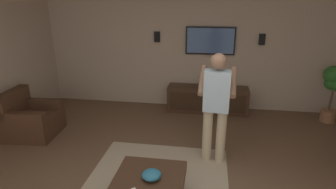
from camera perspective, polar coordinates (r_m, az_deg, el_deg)
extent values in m
cube|color=#BCA893|center=(6.04, 5.12, 10.62)|extent=(0.10, 6.64, 2.85)
cube|color=#472D1E|center=(5.50, -25.99, -5.57)|extent=(0.86, 0.86, 0.40)
cube|color=#472D1E|center=(5.53, -29.47, -1.44)|extent=(0.81, 0.24, 0.42)
cube|color=#472D1E|center=(5.23, -27.84, -6.20)|extent=(0.22, 0.81, 0.56)
cube|color=#472D1E|center=(5.72, -24.55, -3.54)|extent=(0.22, 0.81, 0.56)
cube|color=#422B1C|center=(3.23, -4.34, -18.50)|extent=(1.00, 0.80, 0.10)
cylinder|color=#422B1C|center=(3.64, 2.45, -17.49)|extent=(0.07, 0.07, 0.30)
cylinder|color=#422B1C|center=(3.75, -7.74, -16.46)|extent=(0.07, 0.07, 0.30)
cube|color=#422B1C|center=(6.00, 8.15, -0.97)|extent=(0.44, 1.70, 0.55)
cube|color=#352216|center=(5.78, 8.11, -1.73)|extent=(0.01, 1.56, 0.39)
cube|color=black|center=(5.93, 8.75, 10.96)|extent=(0.05, 1.03, 0.58)
cube|color=#4A6AA4|center=(5.91, 8.75, 10.92)|extent=(0.01, 0.97, 0.52)
cylinder|color=#C6B793|center=(4.16, 10.90, -8.55)|extent=(0.14, 0.14, 0.82)
cylinder|color=#C6B793|center=(4.17, 8.12, -8.34)|extent=(0.14, 0.14, 0.82)
cube|color=silver|center=(3.89, 10.07, 0.72)|extent=(0.24, 0.37, 0.58)
sphere|color=#997056|center=(3.78, 10.44, 6.77)|extent=(0.22, 0.22, 0.22)
cylinder|color=#997056|center=(4.04, 13.38, 2.51)|extent=(0.48, 0.12, 0.37)
cylinder|color=#997056|center=(4.05, 7.15, 2.94)|extent=(0.48, 0.12, 0.37)
cube|color=white|center=(4.26, 10.30, 2.18)|extent=(0.04, 0.05, 0.16)
cylinder|color=#9E6B4C|center=(6.36, 30.19, -3.83)|extent=(0.28, 0.28, 0.24)
cylinder|color=brown|center=(6.25, 30.67, -1.16)|extent=(0.04, 0.04, 0.39)
sphere|color=#2D6B28|center=(6.12, 31.01, 3.51)|extent=(0.34, 0.34, 0.34)
sphere|color=#2D6B28|center=(6.14, 30.81, 2.05)|extent=(0.27, 0.27, 0.27)
ellipsoid|color=teal|center=(3.23, -3.43, -16.27)|extent=(0.22, 0.22, 0.10)
sphere|color=red|center=(5.90, 8.74, 2.62)|extent=(0.22, 0.22, 0.22)
cube|color=black|center=(6.02, 18.90, 10.76)|extent=(0.06, 0.12, 0.22)
cube|color=black|center=(6.05, -2.28, 11.86)|extent=(0.06, 0.12, 0.22)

